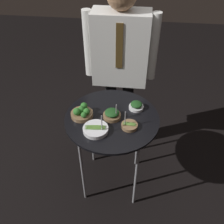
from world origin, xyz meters
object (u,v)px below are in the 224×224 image
Objects in this scene: serving_cart at (112,123)px; bowl_spinach_mid_right at (112,114)px; bowl_asparagus_front_right at (129,125)px; bowl_spinach_back_left at (136,106)px; bowl_asparagus_near_rim at (96,129)px; waiter_figure at (120,57)px; bowl_broccoli_front_left at (82,113)px.

serving_cart is 0.08m from bowl_spinach_mid_right.
serving_cart is 5.58× the size of bowl_asparagus_front_right.
bowl_spinach_mid_right is at bearing -144.18° from bowl_spinach_back_left.
bowl_spinach_back_left is 0.81× the size of bowl_asparagus_front_right.
bowl_asparagus_near_rim reaches higher than bowl_asparagus_front_right.
waiter_figure reaches higher than bowl_asparagus_front_right.
bowl_broccoli_front_left is at bearing -115.56° from waiter_figure.
bowl_spinach_back_left is at bearing -65.44° from waiter_figure.
waiter_figure reaches higher than bowl_broccoli_front_left.
bowl_spinach_back_left is at bearing 35.75° from serving_cart.
bowl_spinach_mid_right reaches higher than bowl_spinach_back_left.
serving_cart is at bearing 146.15° from bowl_asparagus_front_right.
bowl_asparagus_near_rim is 0.11× the size of waiter_figure.
bowl_spinach_mid_right is at bearing 28.30° from serving_cart.
bowl_spinach_back_left is (0.17, 0.12, 0.08)m from serving_cart.
bowl_spinach_mid_right reaches higher than bowl_broccoli_front_left.
bowl_spinach_mid_right is at bearing 145.54° from bowl_asparagus_front_right.
serving_cart is 0.19m from bowl_asparagus_near_rim.
bowl_broccoli_front_left is 0.10× the size of waiter_figure.
bowl_spinach_back_left reaches higher than serving_cart.
bowl_asparagus_near_rim is 0.23m from bowl_asparagus_front_right.
bowl_spinach_mid_right is 0.16m from bowl_asparagus_front_right.
serving_cart is 4.39× the size of bowl_asparagus_near_rim.
bowl_broccoli_front_left is at bearing -176.71° from bowl_spinach_mid_right.
bowl_asparagus_front_right reaches higher than bowl_broccoli_front_left.
waiter_figure reaches higher than bowl_spinach_back_left.
bowl_spinach_back_left is 0.64× the size of bowl_asparagus_near_rim.
bowl_spinach_mid_right is (0.00, 0.00, 0.08)m from serving_cart.
bowl_asparagus_front_right is (0.22, 0.06, -0.00)m from bowl_asparagus_near_rim.
bowl_spinach_mid_right is 0.09× the size of waiter_figure.
bowl_asparagus_near_rim is at bearing -121.92° from bowl_spinach_mid_right.
bowl_broccoli_front_left is at bearing 167.64° from bowl_asparagus_front_right.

